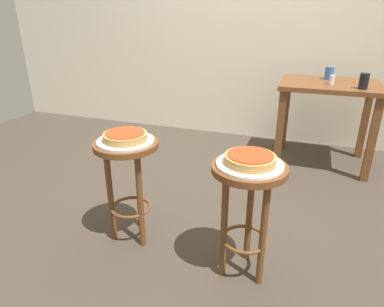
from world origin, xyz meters
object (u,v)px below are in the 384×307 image
cup_far_edge (329,73)px  cup_near_edge (364,81)px  pizza_foreground (250,159)px  serving_plate_middle (126,141)px  condiment_shaker (332,80)px  serving_plate_foreground (250,164)px  pizza_middle (125,136)px  dining_table (328,99)px  stool_foreground (248,196)px  stool_middle (128,169)px

cup_far_edge → cup_near_edge: bearing=-53.9°
pizza_foreground → serving_plate_middle: bearing=173.6°
pizza_foreground → condiment_shaker: (0.39, 1.62, 0.12)m
serving_plate_foreground → cup_near_edge: cup_near_edge is taller
pizza_foreground → cup_far_edge: (0.37, 1.85, 0.13)m
pizza_middle → condiment_shaker: (1.12, 1.54, 0.12)m
serving_plate_foreground → cup_far_edge: cup_far_edge is taller
cup_near_edge → serving_plate_foreground: bearing=-112.5°
dining_table → cup_near_edge: bearing=-39.1°
serving_plate_middle → dining_table: 1.97m
condiment_shaker → cup_near_edge: bearing=-26.1°
stool_foreground → condiment_shaker: (0.39, 1.62, 0.32)m
serving_plate_middle → cup_far_edge: (1.10, 1.77, 0.16)m
pizza_middle → cup_near_edge: 1.97m
dining_table → cup_far_edge: size_ratio=7.36×
pizza_middle → dining_table: bearing=55.3°
stool_foreground → pizza_middle: (-0.73, 0.08, 0.20)m
pizza_foreground → dining_table: (0.39, 1.70, -0.07)m
pizza_foreground → stool_foreground: bearing=180.0°
stool_foreground → stool_middle: bearing=173.6°
pizza_foreground → cup_near_edge: bearing=67.5°
pizza_middle → cup_near_edge: (1.35, 1.42, 0.14)m
serving_plate_middle → condiment_shaker: 1.91m
serving_plate_foreground → condiment_shaker: (0.39, 1.62, 0.15)m
cup_near_edge → condiment_shaker: cup_near_edge is taller
serving_plate_foreground → pizza_middle: (-0.73, 0.08, 0.03)m
serving_plate_foreground → serving_plate_middle: 0.73m
stool_foreground → cup_near_edge: size_ratio=5.18×
serving_plate_foreground → condiment_shaker: size_ratio=4.22×
serving_plate_foreground → pizza_middle: 0.74m
stool_middle → serving_plate_middle: size_ratio=1.98×
dining_table → stool_foreground: bearing=-102.9°
serving_plate_middle → cup_near_edge: 1.97m
serving_plate_foreground → stool_middle: bearing=173.6°
stool_middle → cup_near_edge: bearing=46.4°
cup_far_edge → condiment_shaker: size_ratio=1.45×
condiment_shaker → pizza_middle: bearing=-126.1°
serving_plate_foreground → stool_middle: 0.76m
dining_table → cup_far_edge: 0.25m
stool_foreground → stool_middle: same height
stool_middle → serving_plate_middle: serving_plate_middle is taller
stool_foreground → pizza_foreground: pizza_foreground is taller
pizza_middle → serving_plate_foreground: bearing=-6.4°
pizza_middle → cup_far_edge: cup_far_edge is taller
cup_near_edge → condiment_shaker: (-0.23, 0.11, -0.02)m
pizza_middle → condiment_shaker: condiment_shaker is taller
pizza_middle → pizza_foreground: bearing=-6.4°
serving_plate_middle → dining_table: dining_table is taller
serving_plate_foreground → serving_plate_middle: size_ratio=1.00×
serving_plate_foreground → cup_far_edge: 1.90m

